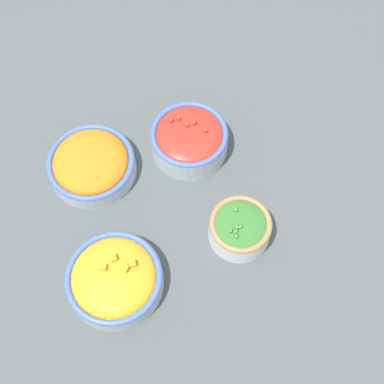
{
  "coord_description": "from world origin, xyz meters",
  "views": [
    {
      "loc": [
        -0.16,
        -0.44,
        0.97
      ],
      "look_at": [
        0.0,
        0.0,
        0.03
      ],
      "focal_mm": 50.0,
      "sensor_mm": 36.0,
      "label": 1
    }
  ],
  "objects_px": {
    "bowl_squash": "(114,279)",
    "bowl_cherry_tomatoes": "(189,139)",
    "bowl_carrots": "(91,164)",
    "bowl_broccoli": "(240,228)"
  },
  "relations": [
    {
      "from": "bowl_squash",
      "to": "bowl_cherry_tomatoes",
      "type": "xyz_separation_m",
      "value": [
        0.23,
        0.23,
        0.01
      ]
    },
    {
      "from": "bowl_squash",
      "to": "bowl_carrots",
      "type": "height_order",
      "value": "bowl_squash"
    },
    {
      "from": "bowl_squash",
      "to": "bowl_cherry_tomatoes",
      "type": "relative_size",
      "value": 1.12
    },
    {
      "from": "bowl_squash",
      "to": "bowl_carrots",
      "type": "bearing_deg",
      "value": 84.69
    },
    {
      "from": "bowl_squash",
      "to": "bowl_carrots",
      "type": "xyz_separation_m",
      "value": [
        0.02,
        0.25,
        -0.0
      ]
    },
    {
      "from": "bowl_broccoli",
      "to": "bowl_cherry_tomatoes",
      "type": "bearing_deg",
      "value": 96.13
    },
    {
      "from": "bowl_squash",
      "to": "bowl_cherry_tomatoes",
      "type": "distance_m",
      "value": 0.33
    },
    {
      "from": "bowl_broccoli",
      "to": "bowl_squash",
      "type": "distance_m",
      "value": 0.25
    },
    {
      "from": "bowl_broccoli",
      "to": "bowl_carrots",
      "type": "height_order",
      "value": "bowl_broccoli"
    },
    {
      "from": "bowl_cherry_tomatoes",
      "to": "bowl_carrots",
      "type": "xyz_separation_m",
      "value": [
        -0.21,
        0.02,
        -0.01
      ]
    }
  ]
}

